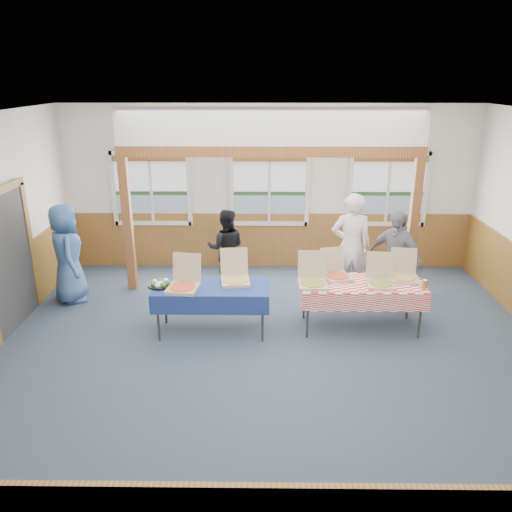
{
  "coord_description": "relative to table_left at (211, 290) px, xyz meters",
  "views": [
    {
      "loc": [
        -0.15,
        -6.09,
        3.69
      ],
      "look_at": [
        -0.23,
        1.0,
        1.11
      ],
      "focal_mm": 35.0,
      "sensor_mm": 36.0,
      "label": 1
    }
  ],
  "objects": [
    {
      "name": "drink_glass",
      "position": [
        3.1,
        -0.09,
        0.14
      ],
      "size": [
        0.07,
        0.07,
        0.15
      ],
      "primitive_type": "cylinder",
      "color": "#A46E1B",
      "rests_on": "table_right"
    },
    {
      "name": "floor",
      "position": [
        0.89,
        -0.66,
        -0.7
      ],
      "size": [
        8.0,
        8.0,
        0.0
      ],
      "primitive_type": "plane",
      "color": "#293443",
      "rests_on": "ground"
    },
    {
      "name": "post_right",
      "position": [
        3.39,
        1.64,
        0.5
      ],
      "size": [
        0.15,
        0.15,
        2.4
      ],
      "primitive_type": "cube",
      "color": "brown",
      "rests_on": "floor"
    },
    {
      "name": "post_left",
      "position": [
        -1.61,
        1.64,
        0.5
      ],
      "size": [
        0.15,
        0.15,
        2.4
      ],
      "primitive_type": "cube",
      "color": "brown",
      "rests_on": "floor"
    },
    {
      "name": "wainscot_back",
      "position": [
        0.89,
        2.82,
        -0.15
      ],
      "size": [
        7.98,
        0.05,
        1.1
      ],
      "primitive_type": "cube",
      "color": "brown",
      "rests_on": "floor"
    },
    {
      "name": "table_left",
      "position": [
        0.0,
        0.0,
        0.0
      ],
      "size": [
        1.79,
        1.01,
        0.76
      ],
      "rotation": [
        0.0,
        0.0,
        0.16
      ],
      "color": "#2D2D2D",
      "rests_on": "floor"
    },
    {
      "name": "ceiling",
      "position": [
        0.89,
        -0.66,
        2.5
      ],
      "size": [
        8.0,
        8.0,
        0.0
      ],
      "primitive_type": "plane",
      "rotation": [
        3.14,
        0.0,
        0.0
      ],
      "color": "white",
      "rests_on": "wall_back"
    },
    {
      "name": "cased_opening",
      "position": [
        -3.07,
        0.24,
        0.35
      ],
      "size": [
        0.06,
        1.3,
        2.1
      ],
      "primitive_type": "cube",
      "color": "#2D2D2D",
      "rests_on": "wall_left"
    },
    {
      "name": "woman_black",
      "position": [
        0.09,
        1.83,
        0.03
      ],
      "size": [
        0.7,
        0.55,
        1.44
      ],
      "primitive_type": "imported",
      "rotation": [
        0.0,
        0.0,
        3.14
      ],
      "color": "black",
      "rests_on": "floor"
    },
    {
      "name": "table_right",
      "position": [
        2.25,
        0.16,
        0.0
      ],
      "size": [
        1.99,
        1.41,
        0.76
      ],
      "rotation": [
        0.0,
        0.0,
        -0.33
      ],
      "color": "#2D2D2D",
      "rests_on": "floor"
    },
    {
      "name": "veggie_tray",
      "position": [
        -0.75,
        0.0,
        0.09
      ],
      "size": [
        0.38,
        0.38,
        0.09
      ],
      "color": "black",
      "rests_on": "table_left"
    },
    {
      "name": "pizza_box_c",
      "position": [
        1.5,
        0.06,
        0.13
      ],
      "size": [
        0.42,
        0.51,
        0.46
      ],
      "rotation": [
        0.0,
        0.0,
        0.0
      ],
      "color": "tan",
      "rests_on": "table_right"
    },
    {
      "name": "pizza_box_f",
      "position": [
        2.9,
        0.3,
        0.13
      ],
      "size": [
        0.46,
        0.53,
        0.43
      ],
      "rotation": [
        0.0,
        0.0,
        -0.15
      ],
      "color": "tan",
      "rests_on": "table_right"
    },
    {
      "name": "wall_front",
      "position": [
        0.89,
        -4.16,
        0.9
      ],
      "size": [
        8.0,
        0.0,
        8.0
      ],
      "primitive_type": "plane",
      "rotation": [
        -1.57,
        0.0,
        0.0
      ],
      "color": "silver",
      "rests_on": "floor"
    },
    {
      "name": "window_mid",
      "position": [
        0.89,
        2.8,
        0.98
      ],
      "size": [
        1.56,
        0.1,
        1.46
      ],
      "color": "silver",
      "rests_on": "wall_back"
    },
    {
      "name": "man_blue",
      "position": [
        -2.54,
        1.12,
        0.16
      ],
      "size": [
        0.83,
        0.98,
        1.71
      ],
      "primitive_type": "imported",
      "rotation": [
        0.0,
        0.0,
        1.98
      ],
      "color": "#3B5D93",
      "rests_on": "floor"
    },
    {
      "name": "woman_white",
      "position": [
        2.26,
        1.31,
        0.24
      ],
      "size": [
        0.7,
        0.47,
        1.86
      ],
      "primitive_type": "imported",
      "rotation": [
        0.0,
        0.0,
        3.1
      ],
      "color": "silver",
      "rests_on": "floor"
    },
    {
      "name": "window_right",
      "position": [
        3.19,
        2.8,
        0.98
      ],
      "size": [
        1.56,
        0.1,
        1.46
      ],
      "color": "silver",
      "rests_on": "wall_back"
    },
    {
      "name": "wall_back",
      "position": [
        0.89,
        2.84,
        0.9
      ],
      "size": [
        8.0,
        0.0,
        8.0
      ],
      "primitive_type": "plane",
      "rotation": [
        1.57,
        0.0,
        0.0
      ],
      "color": "silver",
      "rests_on": "floor"
    },
    {
      "name": "pizza_box_e",
      "position": [
        2.5,
        0.08,
        0.13
      ],
      "size": [
        0.44,
        0.52,
        0.43
      ],
      "rotation": [
        0.0,
        0.0,
        -0.09
      ],
      "color": "tan",
      "rests_on": "table_right"
    },
    {
      "name": "cross_beam",
      "position": [
        0.89,
        1.64,
        1.79
      ],
      "size": [
        5.15,
        0.18,
        0.18
      ],
      "primitive_type": "cube",
      "color": "brown",
      "rests_on": "post_left"
    },
    {
      "name": "window_left",
      "position": [
        -1.41,
        2.8,
        0.98
      ],
      "size": [
        1.56,
        0.1,
        1.46
      ],
      "color": "silver",
      "rests_on": "wall_back"
    },
    {
      "name": "pizza_box_a",
      "position": [
        -0.39,
        -0.11,
        0.13
      ],
      "size": [
        0.49,
        0.57,
        0.46
      ],
      "rotation": [
        0.0,
        0.0,
        -0.14
      ],
      "color": "tan",
      "rests_on": "table_left"
    },
    {
      "name": "person_grey",
      "position": [
        2.94,
        1.01,
        0.13
      ],
      "size": [
        0.98,
        0.96,
        1.65
      ],
      "primitive_type": "imported",
      "rotation": [
        0.0,
        0.0,
        -0.76
      ],
      "color": "gray",
      "rests_on": "floor"
    },
    {
      "name": "pizza_box_d",
      "position": [
        1.89,
        0.35,
        0.13
      ],
      "size": [
        0.49,
        0.55,
        0.42
      ],
      "rotation": [
        0.0,
        0.0,
        0.26
      ],
      "color": "tan",
      "rests_on": "table_right"
    },
    {
      "name": "pizza_box_b",
      "position": [
        0.34,
        0.16,
        0.13
      ],
      "size": [
        0.48,
        0.56,
        0.46
      ],
      "rotation": [
        0.0,
        0.0,
        0.12
      ],
      "color": "tan",
      "rests_on": "table_left"
    }
  ]
}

